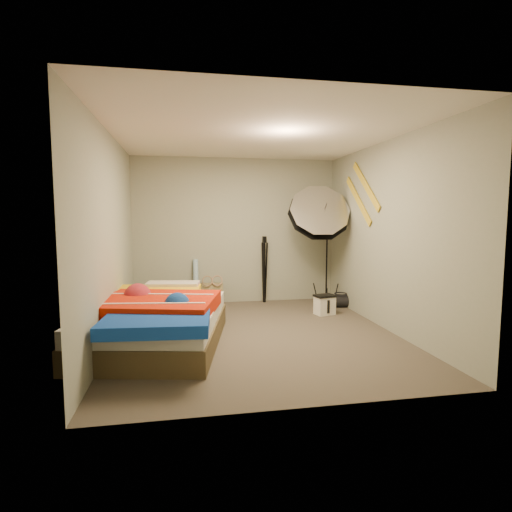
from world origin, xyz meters
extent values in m
plane|color=brown|center=(0.00, 0.00, 0.00)|extent=(4.00, 4.00, 0.00)
plane|color=silver|center=(0.00, 0.00, 2.50)|extent=(4.00, 4.00, 0.00)
plane|color=gray|center=(0.00, 2.00, 1.25)|extent=(3.50, 0.00, 3.50)
plane|color=gray|center=(0.00, -2.00, 1.25)|extent=(3.50, 0.00, 3.50)
plane|color=gray|center=(-1.75, 0.00, 1.25)|extent=(0.00, 4.00, 4.00)
plane|color=gray|center=(1.75, 0.00, 1.25)|extent=(0.00, 4.00, 4.00)
cube|color=#9B8B5E|center=(-0.44, 1.87, 0.18)|extent=(0.38, 0.18, 0.38)
cylinder|color=#4C8CC0|center=(-0.71, 1.90, 0.39)|extent=(0.10, 0.23, 0.78)
cube|color=white|center=(1.22, 0.85, 0.14)|extent=(0.32, 0.26, 0.28)
cylinder|color=black|center=(1.65, 1.27, 0.10)|extent=(0.37, 0.25, 0.21)
cube|color=gold|center=(1.73, 0.60, 1.95)|extent=(0.02, 0.91, 0.78)
cube|color=gold|center=(1.73, 0.85, 1.75)|extent=(0.02, 0.91, 0.78)
cube|color=#4D3E26|center=(-1.22, -0.18, 0.13)|extent=(1.79, 2.27, 0.26)
cube|color=beige|center=(-1.22, -0.18, 0.36)|extent=(1.74, 2.22, 0.18)
cube|color=gold|center=(-1.28, 0.30, 0.49)|extent=(1.23, 1.11, 0.14)
cube|color=red|center=(-1.20, -0.34, 0.51)|extent=(1.50, 1.36, 0.16)
cube|color=#1140AD|center=(-1.17, -0.97, 0.48)|extent=(1.08, 0.90, 0.12)
cube|color=#CC95AB|center=(-1.06, 0.67, 0.53)|extent=(0.75, 0.43, 0.14)
cylinder|color=black|center=(1.47, 1.46, 0.82)|extent=(0.03, 0.03, 1.63)
cube|color=black|center=(1.47, 1.46, 1.58)|extent=(0.08, 0.08, 0.10)
cone|color=silver|center=(1.27, 1.36, 1.53)|extent=(1.30, 1.01, 1.20)
cylinder|color=black|center=(0.48, 1.87, 0.53)|extent=(0.04, 0.04, 1.05)
cube|color=black|center=(0.48, 1.87, 1.11)|extent=(0.07, 0.07, 0.11)
camera|label=1|loc=(-0.90, -4.90, 1.51)|focal=28.00mm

